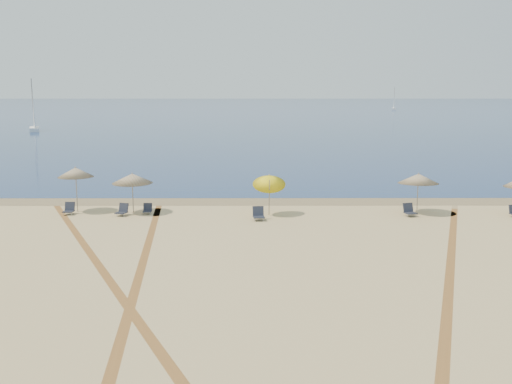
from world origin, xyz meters
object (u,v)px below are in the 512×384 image
umbrella_1 (76,172)px  sailboat_1 (34,115)px  umbrella_2 (132,178)px  chair_5 (409,210)px  chair_1 (69,209)px  sailboat_0 (394,103)px  chair_2 (122,210)px  umbrella_4 (418,179)px  umbrella_3 (269,180)px  chair_4 (259,214)px  chair_3 (148,209)px

umbrella_1 → sailboat_1: sailboat_1 is taller
umbrella_2 → chair_5: umbrella_2 is taller
chair_1 → umbrella_1: bearing=72.3°
chair_1 → sailboat_0: sailboat_0 is taller
chair_2 → chair_1: bearing=-168.2°
umbrella_1 → chair_5: size_ratio=3.22×
chair_2 → umbrella_2: bearing=76.7°
umbrella_2 → sailboat_1: (-30.40, 66.83, 0.66)m
umbrella_4 → chair_2: umbrella_4 is taller
umbrella_3 → sailboat_0: bearing=74.5°
chair_2 → chair_4: size_ratio=1.05×
umbrella_1 → chair_1: size_ratio=3.88×
umbrella_2 → chair_2: size_ratio=2.89×
chair_2 → sailboat_1: size_ratio=0.09×
umbrella_1 → chair_2: umbrella_1 is taller
umbrella_3 → chair_4: bearing=-115.8°
umbrella_4 → sailboat_0: (39.31, 171.89, 0.35)m
chair_3 → chair_4: bearing=-16.9°
umbrella_3 → umbrella_4: (8.58, 0.51, 0.00)m
umbrella_1 → umbrella_4: bearing=-1.5°
chair_3 → umbrella_4: bearing=-1.9°
chair_3 → sailboat_1: size_ratio=0.07×
chair_2 → sailboat_1: (-29.94, 67.58, 2.37)m
umbrella_3 → chair_5: umbrella_3 is taller
umbrella_4 → chair_1: umbrella_4 is taller
umbrella_2 → chair_2: (-0.47, -0.75, -1.71)m
chair_1 → umbrella_3: bearing=-0.1°
umbrella_4 → sailboat_0: sailboat_0 is taller
umbrella_2 → chair_4: 7.69m
chair_2 → umbrella_1: bearing=177.4°
umbrella_4 → chair_4: 9.50m
chair_5 → sailboat_1: bearing=108.7°
chair_1 → sailboat_1: size_ratio=0.08×
umbrella_4 → chair_1: size_ratio=3.45×
umbrella_4 → chair_4: (-9.18, -1.77, -1.70)m
umbrella_1 → umbrella_2: umbrella_1 is taller
sailboat_1 → chair_2: bearing=-86.2°
chair_5 → sailboat_0: size_ratio=0.11×
chair_4 → sailboat_0: (48.50, 173.65, 2.05)m
umbrella_2 → chair_2: umbrella_2 is taller
umbrella_3 → sailboat_0: 178.93m
chair_3 → chair_1: bearing=179.3°
umbrella_2 → chair_3: (0.87, -0.27, -1.75)m
umbrella_3 → chair_2: 8.50m
umbrella_2 → chair_4: umbrella_2 is taller
chair_1 → chair_5: bearing=-0.3°
chair_4 → sailboat_1: sailboat_1 is taller
chair_4 → sailboat_0: 180.31m
umbrella_2 → sailboat_0: 180.55m
sailboat_0 → umbrella_3: bearing=-93.1°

